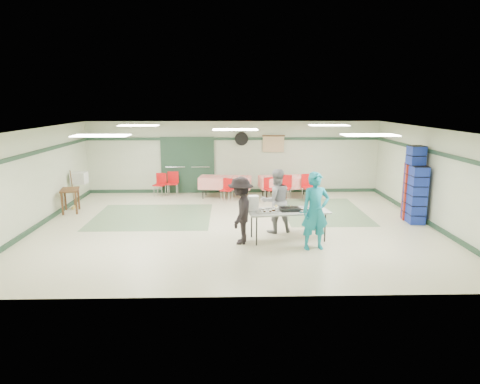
{
  "coord_description": "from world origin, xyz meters",
  "views": [
    {
      "loc": [
        -0.17,
        -11.58,
        3.43
      ],
      "look_at": [
        0.12,
        -0.3,
        1.02
      ],
      "focal_mm": 32.0,
      "sensor_mm": 36.0,
      "label": 1
    }
  ],
  "objects_px": {
    "chair_loose_a": "(173,181)",
    "volunteer_grey": "(276,201)",
    "serving_table": "(288,212)",
    "crate_stack_blue_a": "(418,195)",
    "dining_table_b": "(225,182)",
    "chair_loose_b": "(160,182)",
    "chair_d": "(227,187)",
    "broom": "(73,189)",
    "volunteer_dark": "(241,210)",
    "office_printer": "(79,178)",
    "dining_table_a": "(286,182)",
    "chair_a": "(285,185)",
    "crate_stack_blue_b": "(414,184)",
    "printer_table": "(70,193)",
    "volunteer_teal": "(315,211)",
    "chair_b": "(270,187)",
    "chair_c": "(308,184)",
    "crate_stack_red": "(411,192)"
  },
  "relations": [
    {
      "from": "volunteer_grey",
      "to": "dining_table_b",
      "type": "relative_size",
      "value": 0.88
    },
    {
      "from": "crate_stack_blue_b",
      "to": "dining_table_a",
      "type": "bearing_deg",
      "value": 135.35
    },
    {
      "from": "chair_b",
      "to": "crate_stack_blue_b",
      "type": "relative_size",
      "value": 0.37
    },
    {
      "from": "chair_a",
      "to": "crate_stack_blue_b",
      "type": "xyz_separation_m",
      "value": [
        3.36,
        -2.66,
        0.55
      ]
    },
    {
      "from": "volunteer_teal",
      "to": "volunteer_grey",
      "type": "xyz_separation_m",
      "value": [
        -0.78,
        1.35,
        -0.07
      ]
    },
    {
      "from": "dining_table_a",
      "to": "chair_d",
      "type": "relative_size",
      "value": 2.48
    },
    {
      "from": "printer_table",
      "to": "office_printer",
      "type": "bearing_deg",
      "value": 77.37
    },
    {
      "from": "serving_table",
      "to": "crate_stack_blue_a",
      "type": "distance_m",
      "value": 4.08
    },
    {
      "from": "chair_loose_b",
      "to": "crate_stack_red",
      "type": "relative_size",
      "value": 0.51
    },
    {
      "from": "dining_table_b",
      "to": "crate_stack_blue_a",
      "type": "bearing_deg",
      "value": -25.96
    },
    {
      "from": "chair_a",
      "to": "office_printer",
      "type": "height_order",
      "value": "office_printer"
    },
    {
      "from": "volunteer_grey",
      "to": "crate_stack_red",
      "type": "bearing_deg",
      "value": -178.8
    },
    {
      "from": "volunteer_dark",
      "to": "chair_loose_b",
      "type": "xyz_separation_m",
      "value": [
        -2.79,
        5.39,
        -0.31
      ]
    },
    {
      "from": "chair_c",
      "to": "crate_stack_blue_b",
      "type": "height_order",
      "value": "crate_stack_blue_b"
    },
    {
      "from": "crate_stack_blue_b",
      "to": "office_printer",
      "type": "bearing_deg",
      "value": 168.21
    },
    {
      "from": "chair_c",
      "to": "chair_loose_b",
      "type": "xyz_separation_m",
      "value": [
        -5.29,
        0.84,
        -0.05
      ]
    },
    {
      "from": "dining_table_b",
      "to": "chair_b",
      "type": "height_order",
      "value": "chair_b"
    },
    {
      "from": "chair_d",
      "to": "broom",
      "type": "relative_size",
      "value": 0.63
    },
    {
      "from": "volunteer_teal",
      "to": "chair_loose_a",
      "type": "distance_m",
      "value": 7.33
    },
    {
      "from": "printer_table",
      "to": "broom",
      "type": "distance_m",
      "value": 0.47
    },
    {
      "from": "volunteer_teal",
      "to": "volunteer_grey",
      "type": "bearing_deg",
      "value": 109.57
    },
    {
      "from": "volunteer_dark",
      "to": "crate_stack_blue_b",
      "type": "bearing_deg",
      "value": 120.62
    },
    {
      "from": "volunteer_grey",
      "to": "crate_stack_red",
      "type": "relative_size",
      "value": 1.02
    },
    {
      "from": "serving_table",
      "to": "volunteer_dark",
      "type": "height_order",
      "value": "volunteer_dark"
    },
    {
      "from": "crate_stack_blue_a",
      "to": "chair_d",
      "type": "bearing_deg",
      "value": 151.21
    },
    {
      "from": "chair_c",
      "to": "chair_loose_a",
      "type": "height_order",
      "value": "chair_c"
    },
    {
      "from": "chair_a",
      "to": "chair_d",
      "type": "distance_m",
      "value": 2.02
    },
    {
      "from": "serving_table",
      "to": "volunteer_dark",
      "type": "distance_m",
      "value": 1.22
    },
    {
      "from": "dining_table_b",
      "to": "chair_loose_b",
      "type": "bearing_deg",
      "value": -179.75
    },
    {
      "from": "volunteer_teal",
      "to": "dining_table_b",
      "type": "height_order",
      "value": "volunteer_teal"
    },
    {
      "from": "chair_d",
      "to": "broom",
      "type": "bearing_deg",
      "value": -147.28
    },
    {
      "from": "chair_loose_b",
      "to": "office_printer",
      "type": "relative_size",
      "value": 1.78
    },
    {
      "from": "volunteer_teal",
      "to": "chair_loose_b",
      "type": "xyz_separation_m",
      "value": [
        -4.53,
        5.86,
        -0.4
      ]
    },
    {
      "from": "chair_loose_a",
      "to": "printer_table",
      "type": "relative_size",
      "value": 1.0
    },
    {
      "from": "volunteer_dark",
      "to": "office_printer",
      "type": "distance_m",
      "value": 6.63
    },
    {
      "from": "serving_table",
      "to": "chair_a",
      "type": "bearing_deg",
      "value": 75.6
    },
    {
      "from": "volunteer_grey",
      "to": "serving_table",
      "type": "bearing_deg",
      "value": 95.66
    },
    {
      "from": "volunteer_dark",
      "to": "chair_a",
      "type": "distance_m",
      "value": 4.85
    },
    {
      "from": "volunteer_grey",
      "to": "office_printer",
      "type": "xyz_separation_m",
      "value": [
        -6.21,
        3.15,
        0.08
      ]
    },
    {
      "from": "chair_c",
      "to": "chair_d",
      "type": "distance_m",
      "value": 2.83
    },
    {
      "from": "serving_table",
      "to": "chair_d",
      "type": "relative_size",
      "value": 2.62
    },
    {
      "from": "volunteer_dark",
      "to": "crate_stack_blue_b",
      "type": "distance_m",
      "value": 5.39
    },
    {
      "from": "chair_b",
      "to": "chair_loose_b",
      "type": "xyz_separation_m",
      "value": [
        -3.94,
        0.86,
        0.02
      ]
    },
    {
      "from": "volunteer_grey",
      "to": "crate_stack_blue_a",
      "type": "distance_m",
      "value": 4.15
    },
    {
      "from": "volunteer_dark",
      "to": "chair_loose_a",
      "type": "distance_m",
      "value": 6.08
    },
    {
      "from": "broom",
      "to": "dining_table_b",
      "type": "bearing_deg",
      "value": 21.83
    },
    {
      "from": "dining_table_a",
      "to": "crate_stack_blue_a",
      "type": "xyz_separation_m",
      "value": [
        3.26,
        -3.54,
        0.26
      ]
    },
    {
      "from": "volunteer_grey",
      "to": "broom",
      "type": "xyz_separation_m",
      "value": [
        -6.29,
        2.69,
        -0.19
      ]
    },
    {
      "from": "serving_table",
      "to": "chair_loose_a",
      "type": "distance_m",
      "value": 6.44
    },
    {
      "from": "chair_loose_a",
      "to": "volunteer_grey",
      "type": "bearing_deg",
      "value": -54.34
    }
  ]
}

